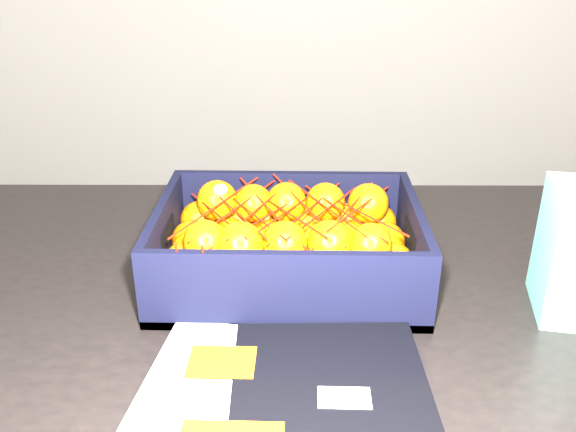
{
  "coord_description": "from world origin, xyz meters",
  "views": [
    {
      "loc": [
        0.38,
        -0.86,
        1.21
      ],
      "look_at": [
        0.36,
        -0.12,
        0.86
      ],
      "focal_mm": 38.13,
      "sensor_mm": 36.0,
      "label": 1
    }
  ],
  "objects_px": {
    "table": "(256,353)",
    "retail_carton": "(574,252)",
    "produce_crate": "(288,255)",
    "magazine_stack": "(284,409)"
  },
  "relations": [
    {
      "from": "retail_carton",
      "to": "table",
      "type": "bearing_deg",
      "value": -173.12
    },
    {
      "from": "table",
      "to": "retail_carton",
      "type": "distance_m",
      "value": 0.45
    },
    {
      "from": "magazine_stack",
      "to": "produce_crate",
      "type": "bearing_deg",
      "value": 90.29
    },
    {
      "from": "retail_carton",
      "to": "produce_crate",
      "type": "bearing_deg",
      "value": 178.25
    },
    {
      "from": "table",
      "to": "magazine_stack",
      "type": "relative_size",
      "value": 3.63
    },
    {
      "from": "table",
      "to": "produce_crate",
      "type": "height_order",
      "value": "produce_crate"
    },
    {
      "from": "table",
      "to": "retail_carton",
      "type": "height_order",
      "value": "retail_carton"
    },
    {
      "from": "table",
      "to": "produce_crate",
      "type": "distance_m",
      "value": 0.15
    },
    {
      "from": "produce_crate",
      "to": "retail_carton",
      "type": "bearing_deg",
      "value": -11.84
    },
    {
      "from": "produce_crate",
      "to": "retail_carton",
      "type": "xyz_separation_m",
      "value": [
        0.37,
        -0.08,
        0.05
      ]
    }
  ]
}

